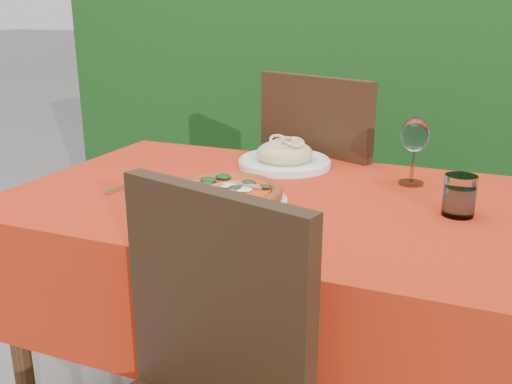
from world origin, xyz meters
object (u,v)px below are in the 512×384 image
at_px(water_glass, 459,197).
at_px(wine_glass, 415,138).
at_px(chair_far, 331,194).
at_px(pasta_plate, 284,157).
at_px(pizza_plate, 226,195).
at_px(fork, 125,187).

height_order(water_glass, wine_glass, wine_glass).
height_order(chair_far, wine_glass, chair_far).
distance_m(pasta_plate, water_glass, 0.59).
xyz_separation_m(chair_far, wine_glass, (0.32, -0.35, 0.30)).
relative_size(chair_far, pizza_plate, 2.83).
bearing_deg(chair_far, pizza_plate, 106.48).
bearing_deg(water_glass, pizza_plate, -165.19).
relative_size(pasta_plate, water_glass, 2.91).
xyz_separation_m(pizza_plate, water_glass, (0.53, 0.14, 0.02)).
distance_m(chair_far, fork, 0.81).
distance_m(water_glass, fork, 0.86).
height_order(chair_far, fork, chair_far).
relative_size(pizza_plate, water_glass, 3.63).
bearing_deg(pasta_plate, water_glass, -26.50).
bearing_deg(fork, pizza_plate, 4.09).
distance_m(water_glass, wine_glass, 0.27).
bearing_deg(fork, wine_glass, 33.88).
xyz_separation_m(wine_glass, fork, (-0.71, -0.33, -0.13)).
distance_m(pizza_plate, water_glass, 0.55).
height_order(pizza_plate, fork, pizza_plate).
relative_size(wine_glass, fork, 1.00).
distance_m(chair_far, pizza_plate, 0.74).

